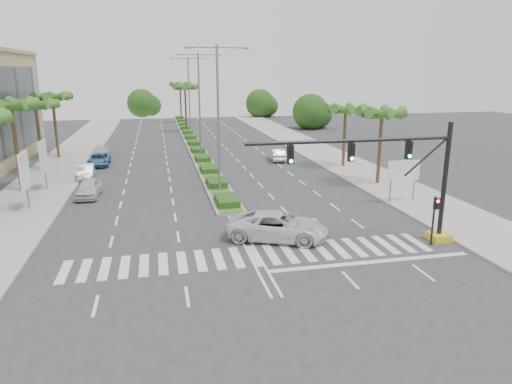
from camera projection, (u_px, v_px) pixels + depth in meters
ground at (254, 256)px, 25.46m from camera, size 160.00×160.00×0.00m
footpath_right at (357, 170)px, 47.46m from camera, size 6.00×120.00×0.15m
footpath_left at (44, 185)px, 41.21m from camera, size 6.00×120.00×0.15m
median at (191, 140)px, 67.94m from camera, size 2.20×75.00×0.20m
median_grass at (191, 139)px, 67.91m from camera, size 1.80×75.00×0.04m
signal_gantry at (410, 187)px, 26.48m from camera, size 12.60×1.20×7.20m
pedestrian_signal at (435, 213)px, 26.48m from camera, size 0.28×0.36×3.00m
direction_sign at (403, 172)px, 35.16m from camera, size 2.70×0.11×3.40m
billboard_near at (24, 171)px, 33.06m from camera, size 0.18×2.10×4.35m
billboard_far at (43, 157)px, 38.73m from camera, size 0.18×2.10×4.35m
palm_left_mid at (11, 108)px, 37.26m from camera, size 4.57×4.68×7.95m
palm_left_far at (36, 108)px, 44.97m from camera, size 4.57×4.68×7.35m
palm_left_end at (52, 99)px, 52.42m from camera, size 4.57×4.68×7.75m
palm_right_near at (382, 116)px, 40.08m from camera, size 4.57×4.68×7.05m
palm_right_far at (346, 112)px, 47.71m from camera, size 4.57×4.68×6.75m
palm_median_a at (185, 89)px, 75.58m from camera, size 4.57×4.68×8.05m
palm_median_b at (180, 86)px, 89.75m from camera, size 4.57×4.68×8.05m
streetlight_near at (218, 112)px, 36.94m from camera, size 5.10×0.25×12.00m
streetlight_mid at (199, 100)px, 52.06m from camera, size 5.10×0.25×12.00m
streetlight_far at (189, 94)px, 67.17m from camera, size 5.10×0.25×12.00m
car_parked_a at (89, 188)px, 37.27m from camera, size 1.87×4.33×1.45m
car_parked_b at (86, 171)px, 43.77m from camera, size 1.64×4.18×1.36m
car_parked_c at (99, 160)px, 49.78m from camera, size 2.21×4.72×1.31m
car_parked_d at (100, 153)px, 53.31m from camera, size 2.11×4.89×1.40m
car_crossing at (278, 226)px, 27.81m from camera, size 6.72×4.96×1.70m
car_right at (277, 155)px, 52.57m from camera, size 1.94×4.37×1.39m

